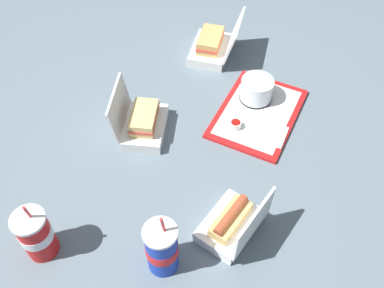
{
  "coord_description": "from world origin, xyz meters",
  "views": [
    {
      "loc": [
        -0.79,
        -0.48,
        1.1
      ],
      "look_at": [
        -0.04,
        -0.04,
        0.05
      ],
      "focal_mm": 40.0,
      "sensor_mm": 36.0,
      "label": 1
    }
  ],
  "objects_px": {
    "clamshell_sandwich_front": "(142,122)",
    "soda_cup_center": "(162,248)",
    "food_tray": "(258,113)",
    "cake_container": "(257,90)",
    "clamshell_hotdog_center": "(233,223)",
    "plastic_fork": "(233,113)",
    "ketchup_cup": "(236,124)",
    "soda_cup_corner": "(36,234)",
    "clamshell_sandwich_back": "(213,45)"
  },
  "relations": [
    {
      "from": "cake_container",
      "to": "soda_cup_corner",
      "type": "bearing_deg",
      "value": 163.14
    },
    {
      "from": "plastic_fork",
      "to": "soda_cup_center",
      "type": "relative_size",
      "value": 0.46
    },
    {
      "from": "food_tray",
      "to": "clamshell_sandwich_front",
      "type": "height_order",
      "value": "clamshell_sandwich_front"
    },
    {
      "from": "food_tray",
      "to": "soda_cup_corner",
      "type": "height_order",
      "value": "soda_cup_corner"
    },
    {
      "from": "ketchup_cup",
      "to": "plastic_fork",
      "type": "relative_size",
      "value": 0.36
    },
    {
      "from": "cake_container",
      "to": "clamshell_sandwich_back",
      "type": "distance_m",
      "value": 0.31
    },
    {
      "from": "ketchup_cup",
      "to": "cake_container",
      "type": "bearing_deg",
      "value": 0.65
    },
    {
      "from": "cake_container",
      "to": "clamshell_sandwich_front",
      "type": "relative_size",
      "value": 0.48
    },
    {
      "from": "clamshell_sandwich_back",
      "to": "clamshell_sandwich_front",
      "type": "bearing_deg",
      "value": 179.58
    },
    {
      "from": "plastic_fork",
      "to": "ketchup_cup",
      "type": "bearing_deg",
      "value": 176.67
    },
    {
      "from": "food_tray",
      "to": "ketchup_cup",
      "type": "bearing_deg",
      "value": 160.85
    },
    {
      "from": "clamshell_sandwich_back",
      "to": "clamshell_sandwich_front",
      "type": "relative_size",
      "value": 1.02
    },
    {
      "from": "food_tray",
      "to": "clamshell_hotdog_center",
      "type": "xyz_separation_m",
      "value": [
        -0.46,
        -0.13,
        0.03
      ]
    },
    {
      "from": "soda_cup_center",
      "to": "clamshell_hotdog_center",
      "type": "bearing_deg",
      "value": -31.98
    },
    {
      "from": "food_tray",
      "to": "clamshell_sandwich_back",
      "type": "bearing_deg",
      "value": 54.88
    },
    {
      "from": "food_tray",
      "to": "soda_cup_center",
      "type": "distance_m",
      "value": 0.64
    },
    {
      "from": "cake_container",
      "to": "soda_cup_center",
      "type": "height_order",
      "value": "soda_cup_center"
    },
    {
      "from": "cake_container",
      "to": "clamshell_sandwich_front",
      "type": "distance_m",
      "value": 0.43
    },
    {
      "from": "cake_container",
      "to": "clamshell_hotdog_center",
      "type": "bearing_deg",
      "value": -161.65
    },
    {
      "from": "clamshell_hotdog_center",
      "to": "clamshell_sandwich_back",
      "type": "xyz_separation_m",
      "value": [
        0.67,
        0.43,
        0.0
      ]
    },
    {
      "from": "plastic_fork",
      "to": "clamshell_sandwich_back",
      "type": "bearing_deg",
      "value": 3.48
    },
    {
      "from": "clamshell_sandwich_front",
      "to": "clamshell_hotdog_center",
      "type": "bearing_deg",
      "value": -112.77
    },
    {
      "from": "clamshell_hotdog_center",
      "to": "cake_container",
      "type": "bearing_deg",
      "value": 18.35
    },
    {
      "from": "clamshell_sandwich_front",
      "to": "soda_cup_center",
      "type": "xyz_separation_m",
      "value": [
        -0.37,
        -0.32,
        0.05
      ]
    },
    {
      "from": "food_tray",
      "to": "clamshell_sandwich_front",
      "type": "distance_m",
      "value": 0.41
    },
    {
      "from": "ketchup_cup",
      "to": "clamshell_sandwich_front",
      "type": "distance_m",
      "value": 0.32
    },
    {
      "from": "cake_container",
      "to": "ketchup_cup",
      "type": "distance_m",
      "value": 0.17
    },
    {
      "from": "clamshell_hotdog_center",
      "to": "food_tray",
      "type": "bearing_deg",
      "value": 16.2
    },
    {
      "from": "clamshell_sandwich_back",
      "to": "soda_cup_center",
      "type": "distance_m",
      "value": 0.91
    },
    {
      "from": "clamshell_sandwich_front",
      "to": "soda_cup_corner",
      "type": "xyz_separation_m",
      "value": [
        -0.5,
        -0.02,
        0.04
      ]
    },
    {
      "from": "clamshell_hotdog_center",
      "to": "soda_cup_corner",
      "type": "distance_m",
      "value": 0.53
    },
    {
      "from": "cake_container",
      "to": "ketchup_cup",
      "type": "relative_size",
      "value": 2.95
    },
    {
      "from": "food_tray",
      "to": "plastic_fork",
      "type": "distance_m",
      "value": 0.09
    },
    {
      "from": "clamshell_sandwich_front",
      "to": "cake_container",
      "type": "bearing_deg",
      "value": -38.97
    },
    {
      "from": "ketchup_cup",
      "to": "soda_cup_corner",
      "type": "xyz_separation_m",
      "value": [
        -0.67,
        0.25,
        0.06
      ]
    },
    {
      "from": "ketchup_cup",
      "to": "food_tray",
      "type": "bearing_deg",
      "value": -19.15
    },
    {
      "from": "soda_cup_corner",
      "to": "food_tray",
      "type": "bearing_deg",
      "value": -20.59
    },
    {
      "from": "clamshell_sandwich_front",
      "to": "soda_cup_corner",
      "type": "relative_size",
      "value": 1.08
    },
    {
      "from": "clamshell_hotdog_center",
      "to": "soda_cup_corner",
      "type": "relative_size",
      "value": 0.87
    },
    {
      "from": "food_tray",
      "to": "soda_cup_corner",
      "type": "relative_size",
      "value": 1.73
    },
    {
      "from": "cake_container",
      "to": "clamshell_sandwich_front",
      "type": "height_order",
      "value": "clamshell_sandwich_front"
    },
    {
      "from": "plastic_fork",
      "to": "clamshell_sandwich_front",
      "type": "distance_m",
      "value": 0.32
    },
    {
      "from": "ketchup_cup",
      "to": "clamshell_sandwich_front",
      "type": "xyz_separation_m",
      "value": [
        -0.17,
        0.27,
        0.02
      ]
    },
    {
      "from": "clamshell_hotdog_center",
      "to": "clamshell_sandwich_front",
      "type": "relative_size",
      "value": 0.81
    },
    {
      "from": "plastic_fork",
      "to": "soda_cup_center",
      "type": "xyz_separation_m",
      "value": [
        -0.59,
        -0.09,
        0.07
      ]
    },
    {
      "from": "soda_cup_center",
      "to": "plastic_fork",
      "type": "bearing_deg",
      "value": 8.79
    },
    {
      "from": "clamshell_sandwich_front",
      "to": "soda_cup_corner",
      "type": "height_order",
      "value": "soda_cup_corner"
    },
    {
      "from": "food_tray",
      "to": "clamshell_sandwich_back",
      "type": "distance_m",
      "value": 0.37
    },
    {
      "from": "cake_container",
      "to": "soda_cup_corner",
      "type": "distance_m",
      "value": 0.87
    },
    {
      "from": "clamshell_hotdog_center",
      "to": "clamshell_sandwich_front",
      "type": "bearing_deg",
      "value": 67.23
    }
  ]
}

